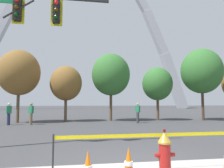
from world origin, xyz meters
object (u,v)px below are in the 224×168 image
at_px(pedestrian_standing_center, 9,114).
at_px(traffic_signal_gantry, 9,34).
at_px(fire_hydrant, 165,153).
at_px(monument_arch, 83,31).
at_px(pedestrian_walking_right, 31,114).
at_px(pedestrian_near_trees, 138,113).
at_px(traffic_cone_mid_sidewalk, 129,166).

bearing_deg(pedestrian_standing_center, traffic_signal_gantry, -74.81).
xyz_separation_m(fire_hydrant, traffic_signal_gantry, (-4.44, 3.49, 3.60)).
distance_m(fire_hydrant, monument_arch, 59.04).
height_order(traffic_signal_gantry, pedestrian_standing_center, traffic_signal_gantry).
distance_m(pedestrian_walking_right, pedestrian_near_trees, 8.08).
bearing_deg(pedestrian_standing_center, pedestrian_near_trees, 0.63).
bearing_deg(pedestrian_standing_center, pedestrian_walking_right, -4.81).
relative_size(traffic_cone_mid_sidewalk, pedestrian_standing_center, 0.46).
xyz_separation_m(fire_hydrant, pedestrian_near_trees, (2.84, 12.28, 0.35)).
bearing_deg(monument_arch, pedestrian_standing_center, -98.43).
relative_size(traffic_signal_gantry, pedestrian_walking_right, 3.77).
height_order(pedestrian_standing_center, pedestrian_near_trees, same).
distance_m(traffic_signal_gantry, pedestrian_near_trees, 11.87).
xyz_separation_m(fire_hydrant, monument_arch, (-0.42, 55.22, 20.87)).
xyz_separation_m(monument_arch, pedestrian_near_trees, (3.26, -42.94, -20.52)).
xyz_separation_m(pedestrian_standing_center, pedestrian_near_trees, (9.63, 0.11, 0.00)).
distance_m(pedestrian_standing_center, pedestrian_near_trees, 9.63).
bearing_deg(monument_arch, traffic_cone_mid_sidewalk, -90.55).
height_order(pedestrian_standing_center, pedestrian_walking_right, same).
relative_size(pedestrian_standing_center, pedestrian_near_trees, 1.00).
distance_m(fire_hydrant, pedestrian_standing_center, 13.95).
bearing_deg(pedestrian_near_trees, traffic_signal_gantry, -129.60).
xyz_separation_m(traffic_cone_mid_sidewalk, monument_arch, (0.54, 55.75, 20.98)).
bearing_deg(traffic_signal_gantry, pedestrian_walking_right, 95.32).
height_order(fire_hydrant, pedestrian_standing_center, pedestrian_standing_center).
height_order(fire_hydrant, pedestrian_walking_right, pedestrian_walking_right).
bearing_deg(fire_hydrant, pedestrian_near_trees, 76.99).
distance_m(traffic_cone_mid_sidewalk, pedestrian_walking_right, 13.28).
bearing_deg(pedestrian_walking_right, pedestrian_standing_center, 175.19).
height_order(traffic_cone_mid_sidewalk, pedestrian_standing_center, pedestrian_standing_center).
relative_size(traffic_cone_mid_sidewalk, traffic_signal_gantry, 0.12).
height_order(fire_hydrant, traffic_cone_mid_sidewalk, fire_hydrant).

